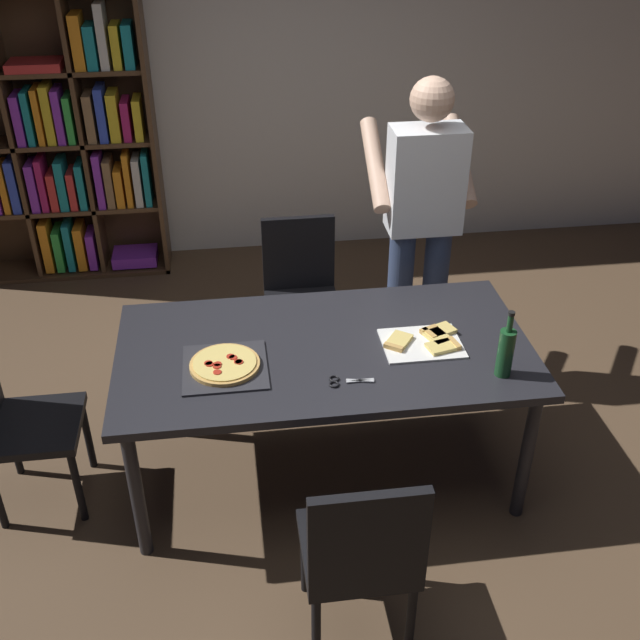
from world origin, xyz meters
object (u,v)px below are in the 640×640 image
(dining_table, at_px, (324,358))
(chair_far_side, at_px, (301,286))
(kitchen_scissors, at_px, (344,381))
(pepperoni_pizza_on_tray, at_px, (225,365))
(chair_left_end, at_px, (11,414))
(bookshelf, at_px, (56,142))
(chair_near_camera, at_px, (362,551))
(person_serving_pizza, at_px, (422,219))
(wine_bottle, at_px, (506,351))

(dining_table, bearing_deg, chair_far_side, 90.00)
(chair_far_side, relative_size, kitchen_scissors, 4.61)
(dining_table, xyz_separation_m, pepperoni_pizza_on_tray, (-0.45, -0.11, 0.08))
(chair_left_end, relative_size, kitchen_scissors, 4.61)
(dining_table, xyz_separation_m, bookshelf, (-1.51, 2.37, 0.28))
(chair_near_camera, height_order, person_serving_pizza, person_serving_pizza)
(chair_far_side, xyz_separation_m, pepperoni_pizza_on_tray, (-0.45, -1.09, 0.25))
(pepperoni_pizza_on_tray, xyz_separation_m, wine_bottle, (1.19, -0.20, 0.10))
(bookshelf, relative_size, kitchen_scissors, 9.98)
(wine_bottle, bearing_deg, chair_far_side, 119.59)
(dining_table, distance_m, chair_near_camera, 1.00)
(chair_left_end, bearing_deg, chair_near_camera, -34.47)
(chair_far_side, distance_m, person_serving_pizza, 0.83)
(bookshelf, bearing_deg, chair_far_side, -42.68)
(dining_table, xyz_separation_m, chair_left_end, (-1.43, 0.00, -0.17))
(chair_left_end, distance_m, person_serving_pizza, 2.25)
(chair_far_side, height_order, wine_bottle, wine_bottle)
(dining_table, relative_size, person_serving_pizza, 1.08)
(pepperoni_pizza_on_tray, relative_size, wine_bottle, 1.16)
(chair_far_side, relative_size, person_serving_pizza, 0.51)
(chair_near_camera, xyz_separation_m, chair_left_end, (-1.43, 0.98, 0.00))
(dining_table, xyz_separation_m, person_serving_pizza, (0.63, 0.76, 0.31))
(dining_table, distance_m, chair_left_end, 1.44)
(kitchen_scissors, bearing_deg, person_serving_pizza, 60.53)
(pepperoni_pizza_on_tray, bearing_deg, kitchen_scissors, -18.81)
(dining_table, relative_size, chair_left_end, 2.09)
(chair_far_side, distance_m, kitchen_scissors, 1.28)
(chair_near_camera, relative_size, wine_bottle, 2.85)
(wine_bottle, height_order, kitchen_scissors, wine_bottle)
(dining_table, bearing_deg, bookshelf, 122.48)
(chair_far_side, relative_size, pepperoni_pizza_on_tray, 2.45)
(dining_table, distance_m, kitchen_scissors, 0.29)
(chair_near_camera, xyz_separation_m, person_serving_pizza, (0.63, 1.74, 0.49))
(person_serving_pizza, distance_m, wine_bottle, 1.08)
(chair_near_camera, bearing_deg, wine_bottle, 42.48)
(dining_table, distance_m, chair_far_side, 1.00)
(person_serving_pizza, xyz_separation_m, kitchen_scissors, (-0.59, -1.04, -0.24))
(chair_far_side, distance_m, pepperoni_pizza_on_tray, 1.20)
(pepperoni_pizza_on_tray, bearing_deg, chair_left_end, 173.76)
(chair_far_side, bearing_deg, chair_left_end, -145.53)
(chair_left_end, distance_m, pepperoni_pizza_on_tray, 1.01)
(chair_left_end, xyz_separation_m, pepperoni_pizza_on_tray, (0.97, -0.11, 0.25))
(wine_bottle, bearing_deg, bookshelf, 129.90)
(person_serving_pizza, bearing_deg, chair_near_camera, -109.87)
(chair_near_camera, bearing_deg, dining_table, 90.00)
(pepperoni_pizza_on_tray, bearing_deg, dining_table, 13.22)
(dining_table, bearing_deg, kitchen_scissors, -81.02)
(pepperoni_pizza_on_tray, bearing_deg, chair_near_camera, -62.56)
(dining_table, xyz_separation_m, wine_bottle, (0.73, -0.31, 0.18))
(dining_table, distance_m, wine_bottle, 0.82)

